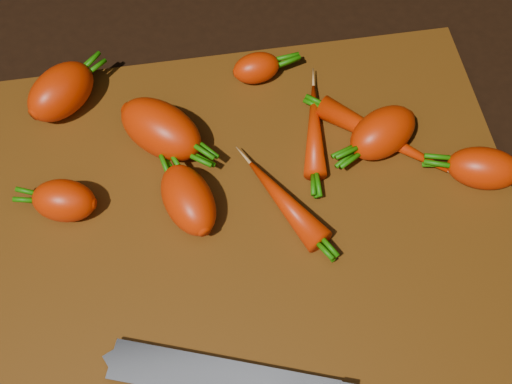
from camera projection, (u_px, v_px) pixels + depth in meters
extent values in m
cube|color=black|center=(258.00, 219.00, 0.70)|extent=(2.00, 2.00, 0.01)
cube|color=#592F08|center=(258.00, 213.00, 0.69)|extent=(0.50, 0.40, 0.01)
ellipsoid|color=red|center=(61.00, 92.00, 0.72)|extent=(0.09, 0.09, 0.05)
ellipsoid|color=red|center=(64.00, 201.00, 0.66)|extent=(0.07, 0.06, 0.04)
ellipsoid|color=red|center=(161.00, 129.00, 0.70)|extent=(0.10, 0.10, 0.05)
ellipsoid|color=red|center=(188.00, 200.00, 0.66)|extent=(0.07, 0.09, 0.05)
ellipsoid|color=red|center=(383.00, 133.00, 0.70)|extent=(0.09, 0.08, 0.05)
ellipsoid|color=red|center=(256.00, 68.00, 0.75)|extent=(0.05, 0.04, 0.03)
ellipsoid|color=red|center=(484.00, 168.00, 0.68)|extent=(0.08, 0.06, 0.04)
ellipsoid|color=red|center=(314.00, 129.00, 0.72)|extent=(0.04, 0.11, 0.02)
ellipsoid|color=red|center=(383.00, 138.00, 0.71)|extent=(0.12, 0.11, 0.03)
ellipsoid|color=red|center=(285.00, 202.00, 0.67)|extent=(0.07, 0.11, 0.03)
cube|color=gray|center=(111.00, 358.00, 0.60)|extent=(0.19, 0.10, 0.00)
cube|color=gray|center=(230.00, 381.00, 0.59)|extent=(0.02, 0.03, 0.01)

